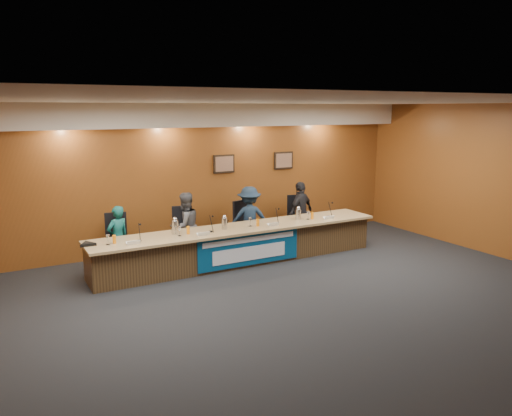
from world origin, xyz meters
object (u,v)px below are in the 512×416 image
at_px(dais_body, 240,246).
at_px(speakerphone, 87,244).
at_px(panelist_d, 301,212).
at_px(office_chair_c, 247,228).
at_px(panelist_c, 249,218).
at_px(banner, 250,249).
at_px(carafe_right, 298,214).
at_px(office_chair_d, 298,221).
at_px(carafe_mid, 224,224).
at_px(panelist_a, 118,238).
at_px(panelist_b, 185,226).
at_px(carafe_left, 175,227).
at_px(office_chair_a, 117,244).
at_px(office_chair_b, 184,236).

xyz_separation_m(dais_body, speakerphone, (-2.97, 0.02, 0.43)).
relative_size(panelist_d, office_chair_c, 2.99).
xyz_separation_m(panelist_c, speakerphone, (-3.58, -0.72, 0.07)).
height_order(banner, speakerphone, speakerphone).
height_order(panelist_c, speakerphone, panelist_c).
xyz_separation_m(panelist_d, carafe_right, (-0.56, -0.74, 0.14)).
bearing_deg(carafe_right, office_chair_d, 56.17).
xyz_separation_m(office_chair_c, carafe_mid, (-0.98, -0.89, 0.39)).
relative_size(panelist_a, panelist_b, 0.90).
relative_size(panelist_d, office_chair_d, 2.99).
height_order(banner, panelist_a, panelist_a).
distance_m(dais_body, panelist_c, 1.03).
xyz_separation_m(banner, carafe_left, (-1.36, 0.46, 0.50)).
distance_m(dais_body, speakerphone, 3.00).
bearing_deg(panelist_c, carafe_right, 155.93).
bearing_deg(dais_body, panelist_c, 50.51).
xyz_separation_m(office_chair_d, carafe_left, (-3.33, -0.79, 0.40)).
bearing_deg(panelist_a, office_chair_c, 160.43).
height_order(banner, panelist_d, panelist_d).
bearing_deg(panelist_d, office_chair_c, -26.77).
relative_size(carafe_left, carafe_right, 1.17).
xyz_separation_m(dais_body, office_chair_a, (-2.27, 0.84, 0.13)).
height_order(dais_body, carafe_left, carafe_left).
bearing_deg(office_chair_d, carafe_left, -149.36).
xyz_separation_m(office_chair_c, carafe_right, (0.80, -0.84, 0.38)).
xyz_separation_m(dais_body, banner, (0.00, -0.41, 0.03)).
bearing_deg(office_chair_b, office_chair_c, 14.39).
height_order(office_chair_d, carafe_mid, carafe_mid).
height_order(carafe_mid, speakerphone, carafe_mid).
height_order(panelist_d, office_chair_a, panelist_d).
bearing_deg(dais_body, office_chair_b, 136.70).
bearing_deg(panelist_a, office_chair_a, -111.55).
height_order(dais_body, speakerphone, speakerphone).
distance_m(dais_body, panelist_b, 1.21).
xyz_separation_m(office_chair_a, carafe_mid, (1.91, -0.89, 0.39)).
relative_size(carafe_right, speakerphone, 0.70).
relative_size(banner, carafe_right, 9.85).
distance_m(panelist_c, office_chair_b, 1.52).
relative_size(panelist_b, carafe_right, 6.32).
bearing_deg(dais_body, office_chair_d, 23.10).
height_order(panelist_d, speakerphone, panelist_d).
xyz_separation_m(office_chair_b, speakerphone, (-2.08, -0.82, 0.30)).
bearing_deg(speakerphone, carafe_left, 1.08).
bearing_deg(speakerphone, panelist_b, 19.21).
distance_m(panelist_b, carafe_mid, 0.96).
xyz_separation_m(office_chair_c, office_chair_d, (1.36, 0.00, 0.00)).
relative_size(office_chair_d, carafe_left, 1.83).
xyz_separation_m(panelist_c, office_chair_c, (0.00, 0.10, -0.23)).
height_order(panelist_c, office_chair_d, panelist_c).
xyz_separation_m(office_chair_a, speakerphone, (-0.69, -0.82, 0.30)).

